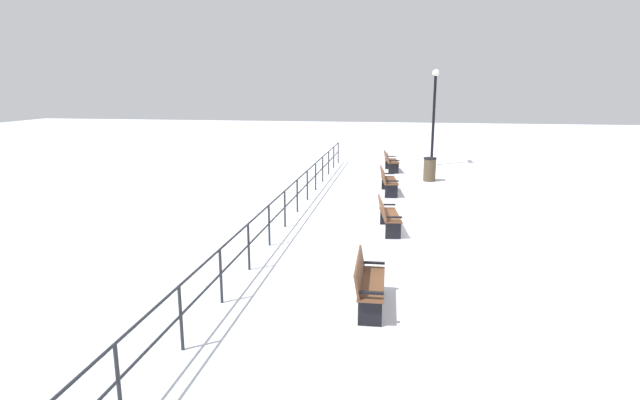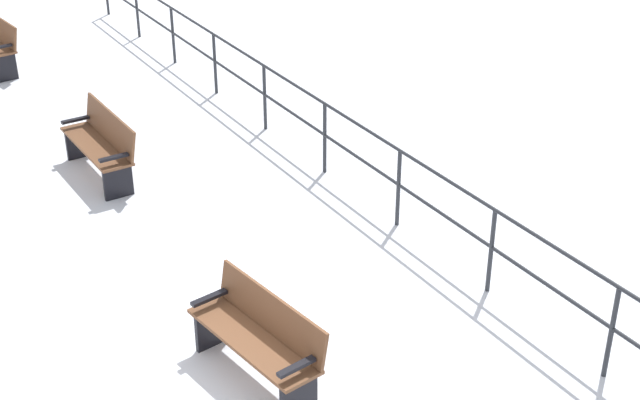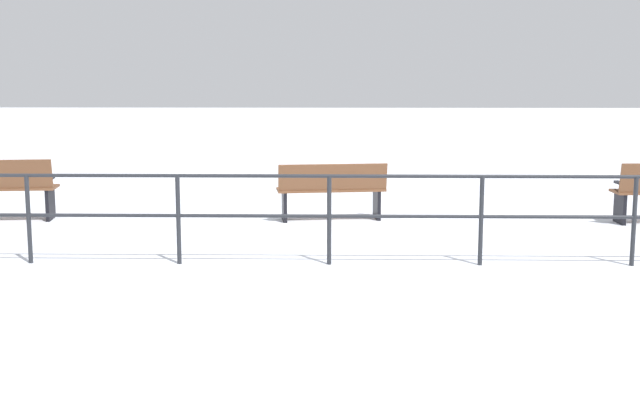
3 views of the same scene
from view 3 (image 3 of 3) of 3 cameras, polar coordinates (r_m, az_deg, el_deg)
ground_plane at (r=11.96m, az=0.75°, el=-1.46°), size 80.00×80.00×0.00m
bench_third at (r=11.93m, az=0.80°, el=0.74°), size 0.70×1.62×0.85m
waterfront_railing at (r=9.14m, az=0.64°, el=-0.30°), size 0.05×23.67×1.02m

